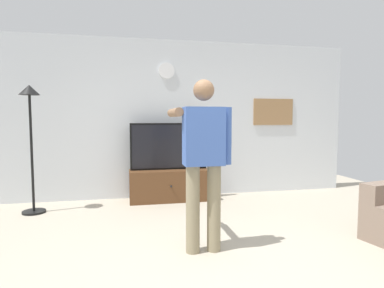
# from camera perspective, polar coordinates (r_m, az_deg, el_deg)

# --- Properties ---
(ground_plane) EXTENTS (8.40, 8.40, 0.00)m
(ground_plane) POSITION_cam_1_polar(r_m,az_deg,el_deg) (3.05, 5.72, -21.95)
(ground_plane) COLOR #B2A893
(back_wall) EXTENTS (6.40, 0.10, 2.70)m
(back_wall) POSITION_cam_1_polar(r_m,az_deg,el_deg) (5.61, -3.18, 4.44)
(back_wall) COLOR silver
(back_wall) RESTS_ON ground_plane
(tv_stand) EXTENTS (1.30, 0.45, 0.52)m
(tv_stand) POSITION_cam_1_polar(r_m,az_deg,el_deg) (5.36, -4.05, -7.32)
(tv_stand) COLOR brown
(tv_stand) RESTS_ON ground_plane
(television) EXTENTS (1.26, 0.07, 0.77)m
(television) POSITION_cam_1_polar(r_m,az_deg,el_deg) (5.31, -4.16, -0.41)
(television) COLOR black
(television) RESTS_ON tv_stand
(wall_clock) EXTENTS (0.27, 0.03, 0.27)m
(wall_clock) POSITION_cam_1_polar(r_m,az_deg,el_deg) (5.59, -4.57, 12.90)
(wall_clock) COLOR white
(framed_picture) EXTENTS (0.77, 0.04, 0.48)m
(framed_picture) POSITION_cam_1_polar(r_m,az_deg,el_deg) (6.10, 14.24, 5.57)
(framed_picture) COLOR #997047
(floor_lamp) EXTENTS (0.32, 0.32, 1.83)m
(floor_lamp) POSITION_cam_1_polar(r_m,az_deg,el_deg) (5.08, -26.83, 3.52)
(floor_lamp) COLOR black
(floor_lamp) RESTS_ON ground_plane
(person_standing_nearer_lamp) EXTENTS (0.58, 0.78, 1.74)m
(person_standing_nearer_lamp) POSITION_cam_1_polar(r_m,az_deg,el_deg) (3.22, 2.01, -2.04)
(person_standing_nearer_lamp) COLOR gray
(person_standing_nearer_lamp) RESTS_ON ground_plane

